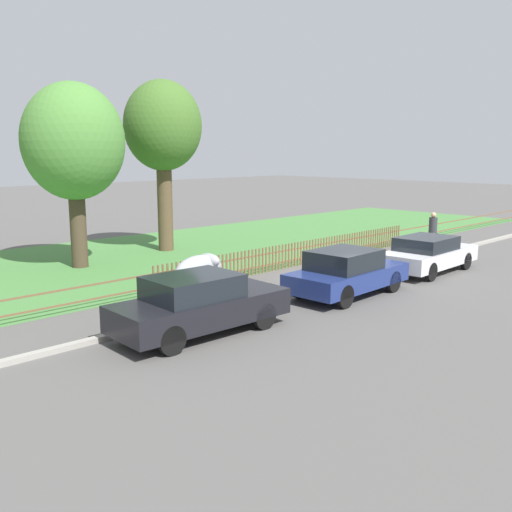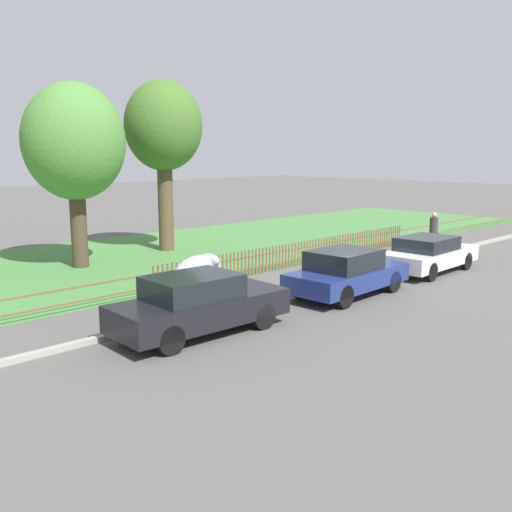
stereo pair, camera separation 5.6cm
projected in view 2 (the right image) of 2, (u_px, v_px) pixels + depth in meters
ground_plane at (362, 276)px, 19.50m from camera, size 120.00×120.00×0.00m
kerb_stone at (360, 274)px, 19.56m from camera, size 41.01×0.20×0.12m
grass_strip at (208, 247)px, 25.34m from camera, size 41.01×11.17×0.01m
park_fence at (303, 253)px, 21.33m from camera, size 41.01×0.05×0.90m
parked_car_silver_hatchback at (198, 304)px, 13.16m from camera, size 4.31×1.81×1.42m
parked_car_black_saloon at (347, 272)px, 16.72m from camera, size 4.13×1.88×1.38m
parked_car_navy_estate at (428, 254)px, 19.99m from camera, size 4.31×1.84×1.28m
covered_motorcycle at (200, 270)px, 17.10m from camera, size 1.97×0.88×1.15m
tree_behind_motorcycle at (74, 143)px, 20.21m from camera, size 3.61×3.61×6.62m
tree_mid_park at (163, 129)px, 23.67m from camera, size 3.24×3.24×7.12m
pedestrian_near_fence at (433, 230)px, 23.99m from camera, size 0.48×0.48×1.69m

